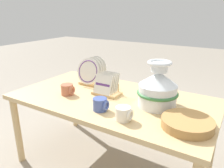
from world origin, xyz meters
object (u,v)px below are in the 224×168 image
at_px(mug_terracotta_glaze, 68,90).
at_px(mug_cobalt_glaze, 101,104).
at_px(ceramic_vase, 158,88).
at_px(dish_rack_square_plates, 107,87).
at_px(dish_rack_round_plates, 91,74).
at_px(wicker_charger_stack, 187,123).
at_px(mug_cream_glaze, 124,114).

relative_size(mug_terracotta_glaze, mug_cobalt_glaze, 1.00).
distance_m(ceramic_vase, dish_rack_square_plates, 0.43).
distance_m(dish_rack_square_plates, mug_cobalt_glaze, 0.30).
distance_m(dish_rack_round_plates, wicker_charger_stack, 0.99).
distance_m(ceramic_vase, dish_rack_round_plates, 0.69).
bearing_deg(mug_terracotta_glaze, ceramic_vase, 13.84).
height_order(dish_rack_round_plates, mug_terracotta_glaze, dish_rack_round_plates).
bearing_deg(ceramic_vase, dish_rack_round_plates, 168.97).
height_order(mug_terracotta_glaze, mug_cobalt_glaze, same).
relative_size(wicker_charger_stack, mug_cobalt_glaze, 2.84).
xyz_separation_m(ceramic_vase, mug_cream_glaze, (-0.10, -0.31, -0.09)).
bearing_deg(dish_rack_square_plates, wicker_charger_stack, -15.72).
height_order(ceramic_vase, dish_rack_round_plates, ceramic_vase).
bearing_deg(dish_rack_square_plates, dish_rack_round_plates, 152.14).
xyz_separation_m(wicker_charger_stack, mug_cream_glaze, (-0.36, -0.12, 0.02)).
height_order(mug_cream_glaze, mug_terracotta_glaze, same).
height_order(mug_cream_glaze, mug_cobalt_glaze, same).
relative_size(ceramic_vase, dish_rack_square_plates, 1.49).
xyz_separation_m(ceramic_vase, dish_rack_round_plates, (-0.68, 0.13, -0.03)).
relative_size(dish_rack_round_plates, mug_terracotta_glaze, 2.34).
xyz_separation_m(mug_terracotta_glaze, mug_cobalt_glaze, (0.39, -0.10, 0.00)).
height_order(ceramic_vase, wicker_charger_stack, ceramic_vase).
relative_size(dish_rack_round_plates, dish_rack_square_plates, 1.13).
distance_m(ceramic_vase, mug_cobalt_glaze, 0.42).
bearing_deg(wicker_charger_stack, mug_cobalt_glaze, -172.23).
xyz_separation_m(dish_rack_round_plates, mug_cobalt_glaze, (0.37, -0.40, -0.06)).
bearing_deg(wicker_charger_stack, ceramic_vase, 143.27).
bearing_deg(mug_cobalt_glaze, dish_rack_round_plates, 132.91).
distance_m(ceramic_vase, wicker_charger_stack, 0.34).
bearing_deg(mug_cobalt_glaze, mug_cream_glaze, -11.34).
bearing_deg(mug_cream_glaze, dish_rack_square_plates, 136.40).
xyz_separation_m(dish_rack_round_plates, dish_rack_square_plates, (0.25, -0.13, -0.04)).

